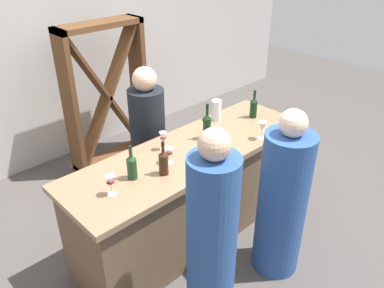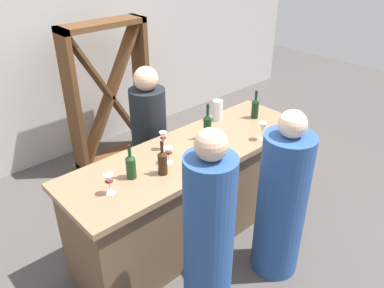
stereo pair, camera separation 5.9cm
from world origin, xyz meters
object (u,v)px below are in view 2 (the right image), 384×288
Objects in this scene: wine_glass_far_left at (163,138)px; person_center_guest at (208,247)px; water_pitcher at (218,110)px; wine_glass_near_right at (168,152)px; wine_bottle_leftmost_olive_green at (131,166)px; wine_bottle_center_dark_green at (207,126)px; person_right_guest at (150,143)px; wine_glass_near_left at (263,128)px; person_left_guest at (281,203)px; wine_rack at (110,95)px; wine_bottle_second_right_dark_green at (255,108)px; wine_bottle_second_left_amber_brown at (163,162)px; wine_glass_near_center at (109,181)px.

wine_glass_far_left is 1.07m from person_center_guest.
wine_glass_near_right is at bearing -161.28° from water_pitcher.
wine_glass_far_left is at bearing 21.10° from wine_bottle_leftmost_olive_green.
wine_bottle_leftmost_olive_green is 0.84m from wine_bottle_center_dark_green.
wine_bottle_leftmost_olive_green is 0.34m from wine_glass_near_right.
wine_glass_near_right is at bearing -9.75° from person_right_guest.
wine_glass_far_left is 0.11× the size of person_right_guest.
wine_bottle_leftmost_olive_green is at bearing 166.80° from wine_glass_near_left.
person_center_guest reaches higher than person_left_guest.
wine_rack is 1.98m from wine_glass_near_left.
wine_bottle_second_left_amber_brown is at bearing -172.59° from wine_bottle_second_right_dark_green.
water_pitcher is at bearing 18.72° from wine_glass_near_right.
water_pitcher reaches higher than wine_glass_near_center.
water_pitcher is 0.74m from person_right_guest.
person_center_guest is at bearing -8.13° from person_right_guest.
wine_glass_far_left is (-0.40, 0.12, -0.02)m from wine_bottle_center_dark_green.
water_pitcher is (0.85, 0.29, 0.00)m from wine_glass_near_right.
wine_bottle_center_dark_green is 0.21× the size of person_center_guest.
person_center_guest is at bearing -108.01° from wine_rack.
wine_glass_near_center is 0.97× the size of wine_glass_far_left.
wine_bottle_center_dark_green is 0.23× the size of person_right_guest.
person_center_guest is (-0.79, -2.44, -0.09)m from wine_rack.
wine_glass_far_left reaches higher than wine_glass_near_right.
person_right_guest is at bearing 66.85° from wine_glass_far_left.
wine_rack is at bearing 63.43° from wine_bottle_leftmost_olive_green.
water_pitcher is (0.98, 0.38, -0.01)m from wine_bottle_second_left_amber_brown.
wine_bottle_second_left_amber_brown is at bearing -29.41° from wine_bottle_leftmost_olive_green.
wine_glass_near_left is 1.14m from person_right_guest.
wine_glass_near_left is at bearing -89.61° from water_pitcher.
wine_bottle_leftmost_olive_green is 0.23m from wine_glass_near_center.
person_left_guest is 1.45m from person_right_guest.
wine_bottle_second_left_amber_brown reaches higher than wine_glass_near_center.
wine_glass_near_right is 0.09× the size of person_center_guest.
person_left_guest is (0.65, -0.65, -0.35)m from wine_bottle_second_left_amber_brown.
person_center_guest is (-0.41, -0.95, -0.27)m from wine_glass_far_left.
wine_rack is at bearing 70.64° from wine_bottle_second_left_amber_brown.
wine_rack is 6.05× the size of wine_bottle_second_left_amber_brown.
wine_bottle_center_dark_green is 1.19× the size of wine_bottle_second_right_dark_green.
wine_rack is 2.57m from person_center_guest.
wine_glass_far_left is at bearing 148.94° from wine_glass_near_left.
wine_glass_far_left is (-0.74, 0.45, -0.00)m from wine_glass_near_left.
wine_bottle_second_left_amber_brown is 1.71× the size of wine_glass_far_left.
wine_bottle_second_left_amber_brown is at bearing -129.45° from wine_glass_far_left.
wine_glass_near_center is 1.15× the size of wine_glass_near_right.
wine_bottle_leftmost_olive_green is 1.70× the size of wine_glass_far_left.
person_left_guest reaches higher than wine_bottle_second_left_amber_brown.
wine_bottle_second_right_dark_green is (0.65, -1.61, 0.18)m from wine_rack.
wine_glass_near_center is (-1.41, 0.21, -0.01)m from wine_glass_near_left.
person_center_guest reaches higher than wine_glass_near_left.
wine_glass_near_left is 0.10× the size of person_center_guest.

